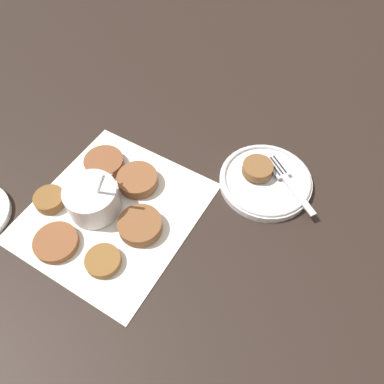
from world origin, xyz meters
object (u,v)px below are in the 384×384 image
serving_plate (266,180)px  fritter_on_plate (257,168)px  sauce_bowl (93,200)px  fork (285,177)px

serving_plate → fritter_on_plate: 0.03m
sauce_bowl → fork: sauce_bowl is taller
serving_plate → fritter_on_plate: bearing=87.9°
sauce_bowl → serving_plate: sauce_bowl is taller
fork → serving_plate: bearing=126.6°
sauce_bowl → fritter_on_plate: (0.25, -0.19, -0.00)m
sauce_bowl → serving_plate: size_ratio=0.64×
sauce_bowl → fork: 0.36m
sauce_bowl → fritter_on_plate: bearing=-38.0°
sauce_bowl → fritter_on_plate: size_ratio=1.98×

